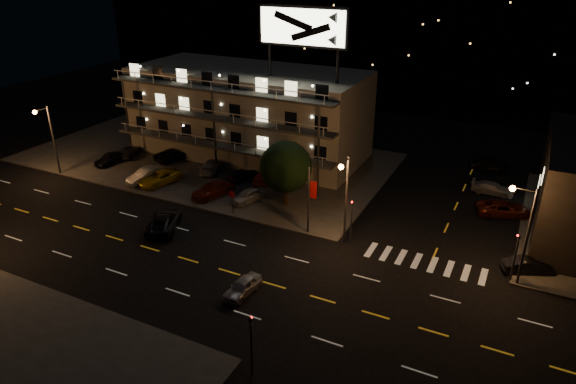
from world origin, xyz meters
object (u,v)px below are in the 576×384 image
at_px(road_car_west, 164,221).
at_px(road_car_east, 242,287).
at_px(side_car_0, 528,266).
at_px(lot_car_2, 160,178).
at_px(tree, 285,168).
at_px(lot_car_4, 248,196).
at_px(lot_car_7, 213,165).

bearing_deg(road_car_west, road_car_east, 130.45).
bearing_deg(side_car_0, lot_car_2, 65.51).
distance_m(tree, road_car_east, 15.36).
height_order(side_car_0, road_car_west, road_car_west).
height_order(tree, side_car_0, tree).
xyz_separation_m(lot_car_2, road_car_east, (18.26, -13.03, -0.22)).
height_order(lot_car_4, road_car_west, road_car_west).
relative_size(lot_car_2, road_car_west, 0.91).
distance_m(side_car_0, road_car_east, 22.33).
xyz_separation_m(tree, side_car_0, (22.35, -2.17, -3.43)).
relative_size(side_car_0, road_car_west, 0.72).
relative_size(tree, lot_car_7, 1.38).
relative_size(lot_car_2, lot_car_4, 1.27).
bearing_deg(lot_car_7, side_car_0, 155.42).
xyz_separation_m(lot_car_7, road_car_west, (3.59, -13.18, -0.10)).
bearing_deg(lot_car_7, tree, 146.32).
relative_size(lot_car_4, road_car_east, 1.07).
xyz_separation_m(side_car_0, road_car_east, (-18.62, -12.33, -0.03)).
relative_size(lot_car_2, side_car_0, 1.27).
bearing_deg(lot_car_2, road_car_east, -19.81).
xyz_separation_m(lot_car_2, lot_car_4, (10.86, 0.41, -0.03)).
relative_size(lot_car_7, road_car_west, 0.89).
bearing_deg(road_car_west, lot_car_7, -99.44).
distance_m(lot_car_2, road_car_east, 22.43).
bearing_deg(side_car_0, road_car_east, 100.10).
height_order(lot_car_2, side_car_0, lot_car_2).
bearing_deg(lot_car_2, road_car_west, -33.10).
relative_size(lot_car_2, lot_car_7, 1.02).
xyz_separation_m(side_car_0, road_car_west, (-30.16, -6.97, 0.11)).
height_order(tree, lot_car_4, tree).
xyz_separation_m(lot_car_7, side_car_0, (33.75, -6.21, -0.21)).
bearing_deg(lot_car_4, lot_car_2, -156.71).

